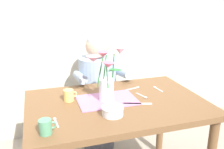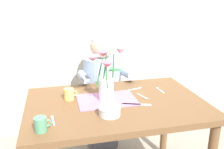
# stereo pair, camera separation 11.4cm
# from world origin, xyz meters

# --- Properties ---
(wood_panel_backdrop) EXTENTS (4.00, 0.10, 2.50)m
(wood_panel_backdrop) POSITION_xyz_m (0.00, 1.05, 1.25)
(wood_panel_backdrop) COLOR beige
(wood_panel_backdrop) RESTS_ON ground_plane
(dining_table) EXTENTS (1.20, 0.80, 0.74)m
(dining_table) POSITION_xyz_m (0.00, 0.00, 0.64)
(dining_table) COLOR brown
(dining_table) RESTS_ON ground_plane
(seated_person) EXTENTS (0.45, 0.47, 1.14)m
(seated_person) POSITION_xyz_m (0.02, 0.62, 0.56)
(seated_person) COLOR #4C4C56
(seated_person) RESTS_ON ground_plane
(striped_placemat) EXTENTS (0.40, 0.28, 0.00)m
(striped_placemat) POSITION_xyz_m (-0.06, 0.04, 0.74)
(striped_placemat) COLOR #B275A3
(striped_placemat) RESTS_ON dining_table
(flower_vase) EXTENTS (0.29, 0.22, 0.36)m
(flower_vase) POSITION_xyz_m (-0.07, 0.04, 0.90)
(flower_vase) COLOR silver
(flower_vase) RESTS_ON dining_table
(ceramic_bowl) EXTENTS (0.14, 0.14, 0.06)m
(ceramic_bowl) POSITION_xyz_m (-0.09, -0.18, 0.77)
(ceramic_bowl) COLOR white
(ceramic_bowl) RESTS_ON dining_table
(dinner_knife) EXTENTS (0.19, 0.08, 0.00)m
(dinner_knife) POSITION_xyz_m (0.12, -0.08, 0.74)
(dinner_knife) COLOR silver
(dinner_knife) RESTS_ON dining_table
(tea_cup) EXTENTS (0.09, 0.07, 0.08)m
(tea_cup) POSITION_xyz_m (-0.48, -0.28, 0.78)
(tea_cup) COLOR #569970
(tea_cup) RESTS_ON dining_table
(coffee_cup) EXTENTS (0.09, 0.07, 0.08)m
(coffee_cup) POSITION_xyz_m (-0.31, 0.11, 0.78)
(coffee_cup) COLOR #E5C666
(coffee_cup) RESTS_ON dining_table
(spoon_0) EXTENTS (0.03, 0.12, 0.01)m
(spoon_0) POSITION_xyz_m (-0.42, -0.16, 0.74)
(spoon_0) COLOR silver
(spoon_0) RESTS_ON dining_table
(spoon_1) EXTENTS (0.03, 0.12, 0.01)m
(spoon_1) POSITION_xyz_m (0.37, 0.14, 0.74)
(spoon_1) COLOR silver
(spoon_1) RESTS_ON dining_table
(spoon_2) EXTENTS (0.05, 0.12, 0.01)m
(spoon_2) POSITION_xyz_m (0.21, 0.03, 0.74)
(spoon_2) COLOR silver
(spoon_2) RESTS_ON dining_table
(spoon_3) EXTENTS (0.12, 0.04, 0.01)m
(spoon_3) POSITION_xyz_m (0.21, 0.20, 0.74)
(spoon_3) COLOR silver
(spoon_3) RESTS_ON dining_table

